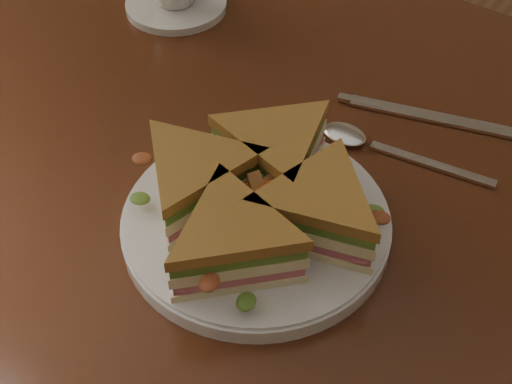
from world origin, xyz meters
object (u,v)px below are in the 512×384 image
(table, at_px, (305,243))
(sandwich_wedges, at_px, (256,196))
(plate, at_px, (256,224))
(spoon, at_px, (365,142))
(knife, at_px, (428,117))
(saucer, at_px, (176,5))

(table, relative_size, sandwich_wedges, 4.36)
(table, xyz_separation_m, plate, (-0.01, -0.08, 0.11))
(spoon, bearing_deg, plate, -107.28)
(sandwich_wedges, relative_size, spoon, 1.50)
(sandwich_wedges, xyz_separation_m, knife, (0.06, 0.24, -0.04))
(sandwich_wedges, bearing_deg, knife, 76.00)
(spoon, bearing_deg, table, -112.76)
(plate, height_order, sandwich_wedges, sandwich_wedges)
(table, bearing_deg, knife, 70.64)
(plate, relative_size, sandwich_wedges, 0.90)
(table, distance_m, knife, 0.19)
(spoon, xyz_separation_m, saucer, (-0.33, 0.09, 0.00))
(table, xyz_separation_m, saucer, (-0.31, 0.17, 0.10))
(spoon, relative_size, saucer, 1.40)
(plate, xyz_separation_m, saucer, (-0.31, 0.25, -0.00))
(plate, distance_m, saucer, 0.39)
(spoon, bearing_deg, knife, 57.32)
(plate, xyz_separation_m, sandwich_wedges, (0.00, 0.00, 0.04))
(table, xyz_separation_m, spoon, (0.02, 0.08, 0.10))
(table, relative_size, spoon, 6.56)
(knife, bearing_deg, sandwich_wedges, -120.71)
(table, distance_m, sandwich_wedges, 0.17)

